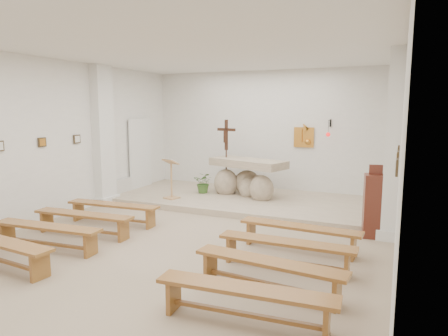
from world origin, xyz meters
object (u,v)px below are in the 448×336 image
at_px(donation_pedestal, 374,206).
at_px(bench_right_fourth, 245,296).
at_px(altar, 247,180).
at_px(bench_right_second, 286,248).
at_px(bench_right_third, 269,268).
at_px(bench_left_front, 113,209).
at_px(crucifix_stand, 226,151).
at_px(bench_left_third, 47,231).
at_px(bench_left_fourth, 1,247).
at_px(lectern, 171,179).
at_px(bench_left_second, 83,219).
at_px(bench_right_front, 299,232).

bearing_deg(donation_pedestal, bench_right_fourth, -115.12).
relative_size(altar, bench_right_second, 1.06).
relative_size(bench_right_third, bench_right_fourth, 1.00).
bearing_deg(bench_left_front, bench_right_third, -27.79).
distance_m(crucifix_stand, bench_left_third, 5.28).
xyz_separation_m(altar, crucifix_stand, (-0.67, 0.17, 0.74)).
bearing_deg(altar, bench_left_fourth, -89.95).
bearing_deg(bench_right_second, bench_left_fourth, -156.99).
height_order(lectern, donation_pedestal, donation_pedestal).
distance_m(bench_left_second, bench_right_fourth, 4.35).
relative_size(bench_left_second, bench_left_third, 1.00).
relative_size(altar, bench_left_second, 1.05).
xyz_separation_m(bench_left_third, bench_right_third, (3.99, 0.00, 0.00)).
xyz_separation_m(donation_pedestal, bench_right_third, (-1.11, -3.03, -0.28)).
height_order(donation_pedestal, bench_right_second, donation_pedestal).
relative_size(altar, bench_right_third, 1.05).
bearing_deg(bench_left_front, altar, 55.61).
bearing_deg(bench_right_fourth, bench_right_third, 86.02).
distance_m(altar, bench_right_third, 5.35).
height_order(bench_right_front, bench_left_second, same).
bearing_deg(bench_left_second, crucifix_stand, 70.68).
bearing_deg(bench_left_third, bench_left_front, 85.36).
bearing_deg(bench_left_third, bench_right_third, -4.64).
distance_m(lectern, crucifix_stand, 1.74).
relative_size(lectern, bench_right_front, 0.50).
distance_m(bench_right_front, bench_right_second, 0.87).
xyz_separation_m(bench_right_front, bench_left_fourth, (-3.99, -2.61, 0.00)).
distance_m(altar, bench_right_front, 3.83).
xyz_separation_m(bench_right_second, bench_left_third, (-3.99, -0.87, 0.00)).
relative_size(crucifix_stand, bench_right_third, 0.94).
height_order(bench_right_third, bench_left_fourth, same).
xyz_separation_m(lectern, bench_right_front, (3.79, -2.02, -0.34)).
bearing_deg(lectern, bench_left_second, -79.46).
bearing_deg(donation_pedestal, bench_right_third, -119.33).
xyz_separation_m(bench_left_front, bench_right_second, (3.99, -0.87, 0.00)).
distance_m(altar, bench_left_second, 4.43).
bearing_deg(bench_right_second, altar, 117.65).
xyz_separation_m(crucifix_stand, bench_left_front, (-1.16, -3.32, -0.97)).
xyz_separation_m(altar, donation_pedestal, (3.26, -1.86, 0.06)).
bearing_deg(bench_left_third, bench_left_fourth, -94.64).
bearing_deg(crucifix_stand, bench_left_front, -92.89).
bearing_deg(bench_right_fourth, bench_left_third, 163.72).
relative_size(bench_left_third, bench_right_fourth, 1.00).
bearing_deg(bench_right_front, bench_right_second, -86.84).
height_order(crucifix_stand, bench_right_front, crucifix_stand).
bearing_deg(altar, bench_left_second, -96.80).
relative_size(bench_left_second, bench_right_fourth, 1.00).
distance_m(crucifix_stand, donation_pedestal, 4.48).
distance_m(bench_left_fourth, bench_right_fourth, 3.99).
xyz_separation_m(bench_left_second, bench_right_fourth, (3.99, -1.74, 0.00)).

